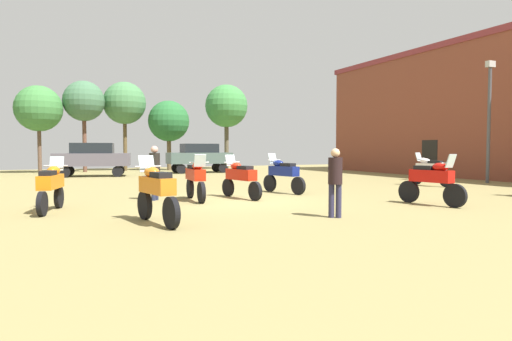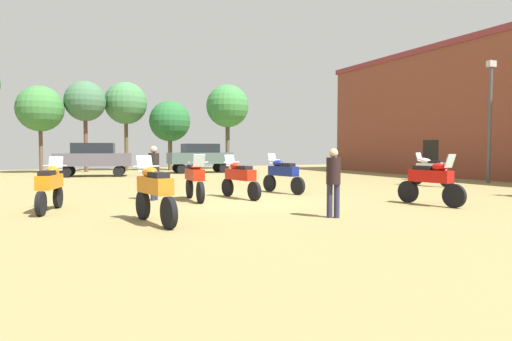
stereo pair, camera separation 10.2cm
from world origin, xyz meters
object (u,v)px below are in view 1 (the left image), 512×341
Objects in this scene: tree_4 at (84,102)px; tree_7 at (125,103)px; motorcycle_3 at (283,174)px; brick_building at (479,111)px; lamp_post at (489,114)px; motorcycle_5 at (432,180)px; car_2 at (199,156)px; tree_8 at (39,109)px; motorcycle_2 at (430,170)px; tree_3 at (169,121)px; car_1 at (93,157)px; person_2 at (335,177)px; motorcycle_1 at (196,178)px; motorcycle_6 at (156,190)px; motorcycle_4 at (51,185)px; motorcycle_7 at (241,177)px; person_1 at (155,169)px; tree_1 at (226,106)px.

tree_4 is 0.97× the size of tree_7.
motorcycle_3 is 20.38m from tree_4.
lamp_post is at bearing -137.36° from brick_building.
motorcycle_5 is 19.70m from car_2.
motorcycle_2 is at bearing -49.72° from tree_8.
brick_building is 4.03× the size of tree_3.
car_1 is 19.58m from person_2.
motorcycle_5 is (5.98, -4.02, 0.01)m from motorcycle_1.
tree_3 is at bearing 65.99° from motorcycle_6.
person_2 reaches higher than motorcycle_4.
motorcycle_5 is 0.50× the size of car_2.
motorcycle_7 is (-2.13, -0.96, -0.01)m from motorcycle_3.
motorcycle_3 is 2.34m from motorcycle_7.
tree_8 is 27.37m from lamp_post.
person_2 is at bearing 0.08° from motorcycle_5.
tree_4 reaches higher than car_2.
motorcycle_5 is 0.47× the size of car_1.
brick_building is 9.74× the size of motorcycle_3.
tree_4 is (-21.41, 14.96, 1.07)m from brick_building.
motorcycle_6 is at bearing -104.42° from tree_3.
motorcycle_6 is (-21.48, -8.93, -3.18)m from brick_building.
tree_8 is at bearing 87.17° from motorcycle_6.
car_1 is 7.15m from car_2.
motorcycle_4 is 22.53m from tree_7.
motorcycle_7 is 0.49× the size of car_1.
motorcycle_7 is at bearing 131.24° from person_2.
motorcycle_7 is at bearing -79.93° from tree_4.
person_1 is at bearing 156.20° from person_2.
person_2 is at bearing -155.78° from lamp_post.
motorcycle_5 is at bearing -71.64° from tree_4.
tree_1 reaches higher than motorcycle_5.
brick_building is 18.35m from tree_1.
motorcycle_6 is 5.29m from motorcycle_7.
lamp_post reaches higher than person_2.
tree_4 is (-0.84, 19.41, 3.97)m from person_1.
tree_3 reaches higher than car_2.
motorcycle_7 is 13.77m from lamp_post.
car_2 is 0.82× the size of tree_3.
person_1 is at bearing 170.23° from motorcycle_3.
motorcycle_1 is at bearing -76.22° from person_1.
tree_3 is at bearing 135.89° from brick_building.
motorcycle_7 is 21.16m from tree_7.
tree_4 is at bearing 59.90° from car_2.
car_1 is 2.60× the size of person_1.
tree_8 is at bearing 148.79° from brick_building.
car_1 is 0.69× the size of tree_7.
motorcycle_2 is 15.41m from motorcycle_4.
person_1 is 0.33× the size of tree_3.
car_2 is at bearing 60.20° from motorcycle_6.
tree_4 is at bearing 89.41° from motorcycle_7.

